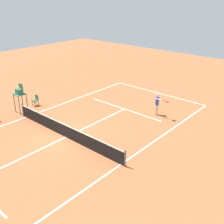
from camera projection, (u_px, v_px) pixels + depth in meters
name	position (u px, v px, depth m)	size (l,w,h in m)	color
ground_plane	(66.00, 137.00, 18.35)	(60.00, 60.00, 0.00)	#B76038
court_lines	(66.00, 137.00, 18.35)	(9.79, 23.28, 0.01)	white
tennis_net	(65.00, 131.00, 18.14)	(10.39, 0.10, 1.07)	#4C4C51
player_serving	(158.00, 102.00, 21.22)	(1.31, 0.58, 1.82)	beige
tennis_ball	(160.00, 124.00, 20.15)	(0.07, 0.07, 0.07)	#CCE033
umpire_chair	(20.00, 94.00, 21.51)	(0.80, 0.80, 2.41)	#2D6B4C
courtside_chair_mid	(36.00, 100.00, 23.22)	(0.44, 0.46, 0.95)	#262626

